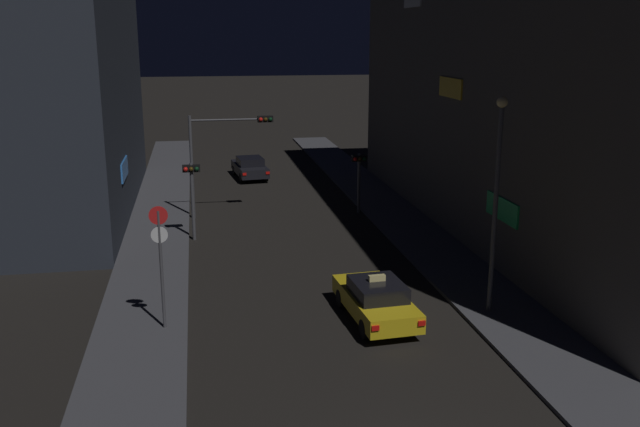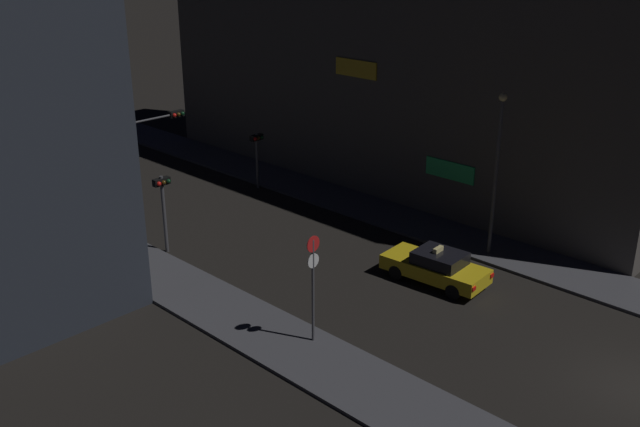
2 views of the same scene
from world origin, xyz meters
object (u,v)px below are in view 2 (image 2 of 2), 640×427
traffic_light_left_kerb (163,198)px  street_lamp_near_block (497,162)px  taxi (436,266)px  far_car (84,157)px  traffic_light_overhead (141,146)px  traffic_light_right_kerb (257,148)px  sign_pole_left (313,279)px

traffic_light_left_kerb → street_lamp_near_block: bearing=-47.2°
taxi → far_car: (-2.25, 24.60, -0.00)m
traffic_light_overhead → traffic_light_right_kerb: 7.26m
far_car → traffic_light_overhead: traffic_light_overhead is taller
traffic_light_left_kerb → taxi: bearing=-60.7°
traffic_light_right_kerb → street_lamp_near_block: size_ratio=0.44×
far_car → traffic_light_right_kerb: size_ratio=1.43×
taxi → traffic_light_right_kerb: traffic_light_right_kerb is taller
far_car → street_lamp_near_block: street_lamp_near_block is taller
taxi → traffic_light_right_kerb: (2.74, 14.21, 1.61)m
street_lamp_near_block → traffic_light_left_kerb: bearing=132.8°
traffic_light_left_kerb → traffic_light_overhead: bearing=68.0°
sign_pole_left → taxi: bearing=-2.8°
far_car → traffic_light_left_kerb: traffic_light_left_kerb is taller
traffic_light_right_kerb → traffic_light_overhead: bearing=176.3°
street_lamp_near_block → taxi: bearing=178.5°
far_car → taxi: bearing=-84.8°
sign_pole_left → street_lamp_near_block: (10.93, -0.44, 1.82)m
taxi → traffic_light_left_kerb: bearing=119.3°
far_car → sign_pole_left: bearing=-100.9°
traffic_light_right_kerb → far_car: bearing=115.7°
taxi → traffic_light_right_kerb: bearing=79.1°
traffic_light_left_kerb → sign_pole_left: size_ratio=0.90×
traffic_light_overhead → sign_pole_left: size_ratio=1.32×
traffic_light_left_kerb → far_car: bearing=75.1°
street_lamp_near_block → sign_pole_left: bearing=177.7°
taxi → traffic_light_overhead: size_ratio=0.85×
traffic_light_left_kerb → sign_pole_left: bearing=-95.4°
taxi → sign_pole_left: sign_pole_left is taller
street_lamp_near_block → far_car: bearing=104.2°
street_lamp_near_block → traffic_light_overhead: bearing=119.4°
taxi → sign_pole_left: (-6.94, 0.34, 1.83)m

